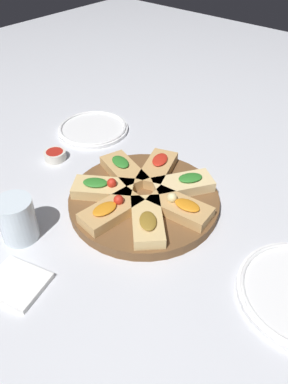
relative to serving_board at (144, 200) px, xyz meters
The scene contains 13 objects.
ground_plane 0.01m from the serving_board, ahead, with size 3.00×3.00×0.00m, color silver.
serving_board is the anchor object (origin of this frame).
focaccia_slice_0 0.10m from the serving_board, 57.02° to the left, with size 0.13×0.15×0.03m.
focaccia_slice_1 0.10m from the serving_board, 110.14° to the left, with size 0.11×0.16×0.03m.
focaccia_slice_2 0.10m from the serving_board, 161.94° to the left, with size 0.16×0.11×0.03m.
focaccia_slice_3 0.10m from the serving_board, 146.14° to the right, with size 0.15×0.13×0.04m.
focaccia_slice_4 0.10m from the serving_board, 96.83° to the right, with size 0.08×0.15×0.04m.
focaccia_slice_5 0.10m from the serving_board, 45.07° to the right, with size 0.15×0.15×0.03m.
focaccia_slice_6 0.10m from the serving_board, ahead, with size 0.15×0.08×0.04m.
plate_left 0.38m from the serving_board, 155.38° to the left, with size 0.22×0.22×0.02m.
water_glass 0.29m from the serving_board, 117.92° to the right, with size 0.08×0.08×0.10m, color silver.
napkin_stack 0.34m from the serving_board, 95.45° to the right, with size 0.11×0.09×0.01m, color white.
dipping_bowl 0.31m from the serving_board, behind, with size 0.06×0.06×0.02m.
Camera 1 is at (0.44, -0.51, 0.60)m, focal length 35.00 mm.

